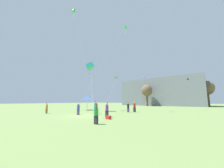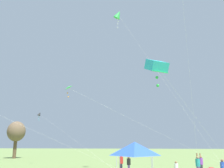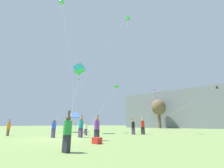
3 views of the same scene
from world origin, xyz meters
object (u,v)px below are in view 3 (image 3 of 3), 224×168
person_green_shirt (67,132)px  kite_green_diamond_1 (127,17)px  festival_tent (75,115)px  person_blue_shirt (54,128)px  kite_purple_diamond_4 (154,89)px  person_purple_shirt (97,128)px  person_red_shirt (143,126)px  kite_green_delta_5 (116,87)px  person_orange_shirt (9,128)px  person_white_shirt (86,128)px  person_teal_shirt (81,126)px  person_black_shirt (133,126)px  kite_green_diamond_3 (62,0)px  cooler_box (97,141)px  kite_cyan_box_2 (80,69)px  kite_black_diamond_0 (217,87)px

person_green_shirt → kite_green_diamond_1: 22.00m
festival_tent → person_blue_shirt: festival_tent is taller
kite_green_diamond_1 → kite_purple_diamond_4: size_ratio=0.74×
person_purple_shirt → person_red_shirt: 8.64m
person_blue_shirt → kite_purple_diamond_4: size_ratio=0.07×
person_blue_shirt → kite_green_delta_5: (-2.67, 13.41, 6.97)m
festival_tent → kite_green_delta_5: 8.79m
person_orange_shirt → kite_purple_diamond_4: (2.02, 35.43, 10.56)m
person_green_shirt → kite_green_delta_5: bearing=171.1°
person_green_shirt → person_white_shirt: size_ratio=1.25×
person_teal_shirt → person_green_shirt: size_ratio=1.14×
festival_tent → person_black_shirt: festival_tent is taller
person_black_shirt → person_purple_shirt: bearing=31.8°
festival_tent → person_orange_shirt: 9.58m
person_purple_shirt → person_black_shirt: size_ratio=1.02×
person_black_shirt → kite_green_diamond_3: 26.37m
person_teal_shirt → kite_purple_diamond_4: bearing=-101.7°
kite_green_delta_5 → person_blue_shirt: bearing=-78.7°
person_green_shirt → person_white_shirt: bearing=-175.5°
person_purple_shirt → cooler_box: bearing=-64.3°
person_black_shirt → kite_purple_diamond_4: kite_purple_diamond_4 is taller
kite_cyan_box_2 → kite_green_diamond_3: 15.42m
kite_purple_diamond_4 → person_white_shirt: bearing=-82.5°
person_red_shirt → festival_tent: bearing=126.6°
kite_purple_diamond_4 → person_teal_shirt: bearing=-79.8°
kite_green_diamond_1 → kite_black_diamond_0: bearing=53.8°
person_red_shirt → kite_green_diamond_3: (-12.99, -5.12, 22.94)m
cooler_box → kite_cyan_box_2: kite_cyan_box_2 is taller
person_orange_shirt → kite_green_diamond_3: kite_green_diamond_3 is taller
kite_purple_diamond_4 → kite_green_delta_5: bearing=-86.3°
person_teal_shirt → person_orange_shirt: bearing=2.6°
festival_tent → person_black_shirt: (10.23, 0.96, -1.76)m
person_white_shirt → kite_green_delta_5: size_ratio=0.08×
kite_green_diamond_1 → person_orange_shirt: bearing=-127.0°
person_red_shirt → kite_green_diamond_3: kite_green_diamond_3 is taller
person_blue_shirt → kite_black_diamond_0: size_ratio=0.13×
person_green_shirt → kite_green_diamond_3: (-15.99, 7.97, 23.07)m
person_white_shirt → person_blue_shirt: bearing=178.7°
cooler_box → person_white_shirt: size_ratio=0.36×
person_purple_shirt → person_orange_shirt: person_purple_shirt is taller
festival_tent → kite_green_diamond_3: bearing=-120.3°
kite_green_diamond_3 → kite_green_delta_5: size_ratio=1.41×
person_black_shirt → kite_cyan_box_2: kite_cyan_box_2 is taller
person_blue_shirt → festival_tent: bearing=-26.5°
cooler_box → person_blue_shirt: bearing=174.6°
kite_black_diamond_0 → kite_purple_diamond_4: bearing=144.4°
person_black_shirt → person_orange_shirt: person_black_shirt is taller
person_green_shirt → person_orange_shirt: bearing=-137.4°
person_red_shirt → cooler_box: bearing=-142.1°
kite_green_diamond_3 → kite_purple_diamond_4: 32.26m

